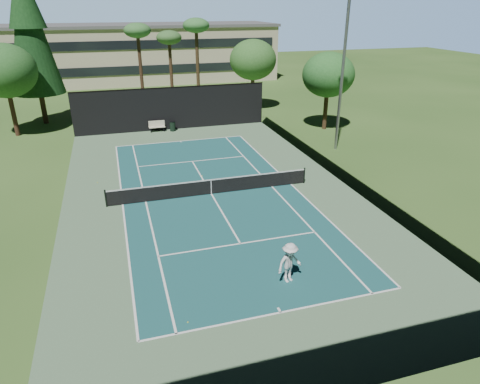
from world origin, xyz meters
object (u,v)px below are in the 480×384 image
Objects in this scene: player at (290,263)px; trash_bin at (173,126)px; tennis_ball_c at (202,176)px; park_bench at (157,126)px; tennis_net at (211,186)px; tennis_ball_b at (215,187)px; tennis_ball_d at (97,182)px; tennis_ball_a at (188,322)px.

player is 25.43m from trash_bin.
tennis_ball_c is at bearing 78.53° from player.
tennis_net is at bearing -84.22° from park_bench.
park_bench is at bearing 97.53° from tennis_ball_c.
trash_bin is (1.43, -0.25, -0.07)m from park_bench.
tennis_ball_b is 0.05× the size of park_bench.
tennis_ball_d is (-7.03, 0.88, -0.00)m from tennis_ball_c.
park_bench is 1.46m from trash_bin.
trash_bin is (-1.27, 25.39, -0.46)m from player.
player is at bearing -85.43° from tennis_ball_c.
park_bench is at bearing 79.98° from player.
park_bench is (-1.65, 12.47, 0.51)m from tennis_ball_c.
tennis_net is at bearing -91.22° from tennis_ball_c.
tennis_ball_b is 1.01× the size of tennis_ball_c.
tennis_ball_b is at bearing 62.25° from tennis_net.
player is 11.01m from tennis_ball_b.
tennis_ball_c is 12.59m from park_bench.
tennis_net is 187.86× the size of tennis_ball_c.
player is 31.43× the size of tennis_ball_a.
tennis_ball_b is at bearing 71.65° from tennis_ball_a.
tennis_ball_c is at bearing -89.00° from trash_bin.
tennis_net is at bearing 80.35° from player.
tennis_ball_c is 12.23m from trash_bin.
park_bench reaches higher than tennis_ball_a.
park_bench reaches higher than tennis_ball_b.
tennis_ball_d is 13.24m from trash_bin.
tennis_ball_a is (-3.60, -11.40, -0.53)m from tennis_net.
tennis_ball_b is 1.16× the size of tennis_ball_d.
tennis_ball_d is (-7.46, 3.10, -0.00)m from tennis_ball_b.
tennis_ball_c is at bearing 75.88° from tennis_ball_a.
park_bench is 1.59× the size of trash_bin.
tennis_ball_a is 0.86× the size of tennis_ball_b.
player is 16.23m from tennis_ball_d.
player reaches higher than tennis_ball_a.
trash_bin is at bearing 92.56° from tennis_ball_b.
player is 13.25m from tennis_ball_c.
tennis_net is 15.39m from trash_bin.
player reaches higher than tennis_ball_d.
tennis_net reaches higher than park_bench.
tennis_ball_d is at bearing 172.86° from tennis_ball_c.
trash_bin is (-0.65, 14.44, 0.44)m from tennis_ball_b.
player is (1.12, -10.01, 0.38)m from tennis_net.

